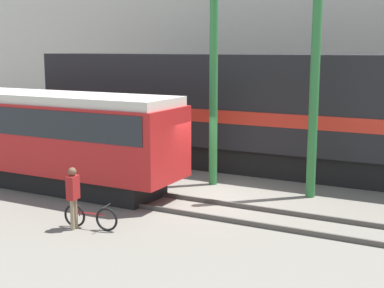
{
  "coord_description": "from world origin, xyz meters",
  "views": [
    {
      "loc": [
        7.67,
        -15.39,
        4.82
      ],
      "look_at": [
        -0.2,
        -0.45,
        1.8
      ],
      "focal_mm": 50.0,
      "sensor_mm": 36.0,
      "label": 1
    }
  ],
  "objects": [
    {
      "name": "ground_plane",
      "position": [
        0.0,
        0.0,
        0.0
      ],
      "size": [
        120.0,
        120.0,
        0.0
      ],
      "primitive_type": "plane",
      "color": "slate"
    },
    {
      "name": "bicycle",
      "position": [
        -1.22,
        -4.42,
        0.33
      ],
      "size": [
        1.62,
        0.44,
        0.71
      ],
      "color": "black",
      "rests_on": "ground"
    },
    {
      "name": "track_near",
      "position": [
        0.0,
        -1.45,
        0.07
      ],
      "size": [
        60.0,
        1.51,
        0.14
      ],
      "color": "#47423D",
      "rests_on": "ground"
    },
    {
      "name": "track_far",
      "position": [
        0.0,
        4.5,
        0.07
      ],
      "size": [
        60.0,
        1.51,
        0.14
      ],
      "color": "#47423D",
      "rests_on": "ground"
    },
    {
      "name": "person",
      "position": [
        -1.61,
        -4.62,
        1.04
      ],
      "size": [
        0.27,
        0.39,
        1.71
      ],
      "color": "#8C7A5B",
      "rests_on": "ground"
    },
    {
      "name": "utility_pole_center",
      "position": [
        3.17,
        1.52,
        4.75
      ],
      "size": [
        0.3,
        0.3,
        9.49
      ],
      "color": "#2D7238",
      "rests_on": "ground"
    },
    {
      "name": "building_backdrop",
      "position": [
        0.0,
        13.3,
        5.41
      ],
      "size": [
        43.44,
        6.0,
        10.82
      ],
      "color": "beige",
      "rests_on": "ground"
    },
    {
      "name": "streetcar",
      "position": [
        -6.74,
        -1.45,
        1.9
      ],
      "size": [
        12.76,
        2.54,
        3.31
      ],
      "color": "black",
      "rests_on": "ground"
    },
    {
      "name": "freight_locomotive",
      "position": [
        0.95,
        4.5,
        2.42
      ],
      "size": [
        20.7,
        3.04,
        5.2
      ],
      "color": "black",
      "rests_on": "ground"
    },
    {
      "name": "utility_pole_left",
      "position": [
        -0.39,
        1.52,
        3.94
      ],
      "size": [
        0.29,
        0.29,
        7.88
      ],
      "color": "#2D7238",
      "rests_on": "ground"
    }
  ]
}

